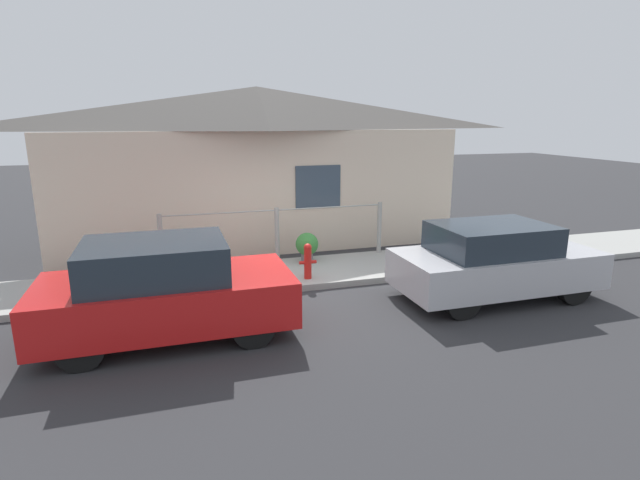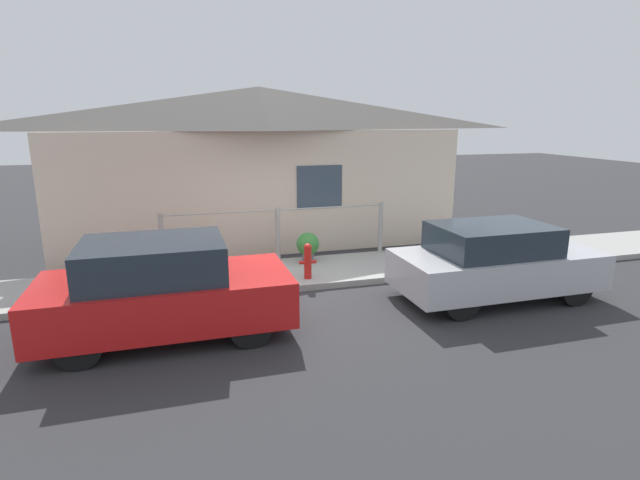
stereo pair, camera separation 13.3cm
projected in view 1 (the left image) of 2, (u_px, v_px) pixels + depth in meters
The scene contains 9 objects.
ground_plane at pixel (298, 292), 9.34m from camera, with size 60.00×60.00×0.00m, color #2D2D30.
sidewalk at pixel (286, 274), 10.20m from camera, with size 24.00×1.90×0.12m.
house at pixel (258, 119), 11.95m from camera, with size 10.02×2.23×3.90m.
fence at pixel (277, 232), 10.78m from camera, with size 4.90×0.10×1.18m.
car_left at pixel (165, 290), 7.30m from camera, with size 3.64×1.73×1.47m.
car_right at pixel (495, 261), 8.91m from camera, with size 3.63×1.64×1.36m.
fire_hydrant at pixel (308, 260), 9.66m from camera, with size 0.34×0.15×0.70m.
potted_plant_near_hydrant at pixel (307, 246), 10.76m from camera, with size 0.49×0.49×0.65m.
potted_plant_by_fence at pixel (179, 261), 9.86m from camera, with size 0.38×0.38×0.55m.
Camera 1 is at (-2.18, -8.57, 3.19)m, focal length 28.00 mm.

